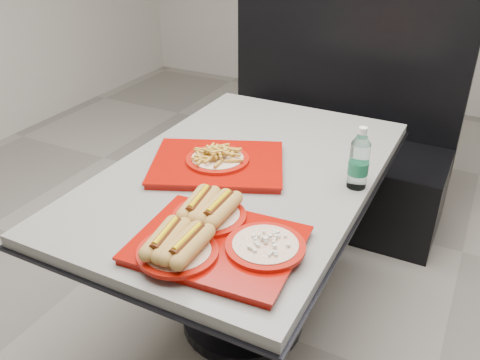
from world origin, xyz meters
The scene contains 6 objects.
ground centered at (0.00, 0.00, 0.00)m, with size 6.00×6.00×0.00m, color gray.
diner_table centered at (0.00, 0.00, 0.58)m, with size 0.92×1.42×0.75m.
booth_bench centered at (0.00, 1.09, 0.40)m, with size 1.30×0.57×1.35m.
tray_near centered at (0.13, -0.46, 0.79)m, with size 0.48×0.42×0.10m.
tray_far centered at (-0.09, -0.03, 0.78)m, with size 0.58×0.53×0.09m.
water_bottle centered at (0.40, 0.07, 0.85)m, with size 0.07×0.07×0.22m.
Camera 1 is at (0.74, -1.46, 1.62)m, focal length 38.00 mm.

